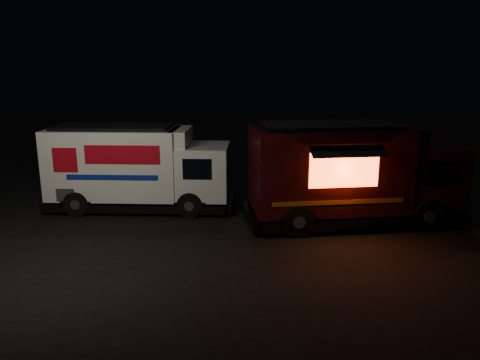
% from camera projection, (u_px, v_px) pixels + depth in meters
% --- Properties ---
extents(ground, '(80.00, 80.00, 0.00)m').
position_uv_depth(ground, '(182.00, 230.00, 14.72)').
color(ground, black).
rests_on(ground, ground).
extents(white_truck, '(6.65, 2.35, 3.00)m').
position_uv_depth(white_truck, '(140.00, 167.00, 16.63)').
color(white_truck, silver).
rests_on(white_truck, ground).
extents(red_truck, '(7.33, 3.62, 3.27)m').
position_uv_depth(red_truck, '(354.00, 173.00, 15.13)').
color(red_truck, black).
rests_on(red_truck, ground).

